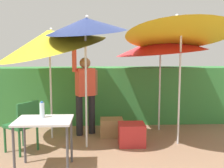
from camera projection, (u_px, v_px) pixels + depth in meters
name	position (u px, v px, depth m)	size (l,w,h in m)	color
ground_plane	(113.00, 144.00, 4.99)	(24.00, 24.00, 0.00)	#937056
hedge_row	(110.00, 95.00, 6.51)	(8.00, 0.70, 1.34)	#38843D
umbrella_rainbow	(161.00, 45.00, 5.67)	(1.96, 1.94, 2.13)	silver
umbrella_orange	(50.00, 40.00, 5.07)	(2.18, 2.12, 2.49)	silver
umbrella_yellow	(179.00, 26.00, 4.75)	(1.94, 1.96, 2.58)	silver
umbrella_navy	(86.00, 25.00, 4.58)	(1.44, 1.43, 2.44)	silver
person_vendor	(85.00, 90.00, 5.49)	(0.53, 0.36, 1.88)	black
chair_plastic	(24.00, 123.00, 4.55)	(0.61, 0.61, 0.89)	#236633
cooler_box	(132.00, 134.00, 4.93)	(0.48, 0.41, 0.41)	red
crate_cardboard	(112.00, 127.00, 5.46)	(0.46, 0.34, 0.36)	#9E7A4C
folding_table	(44.00, 126.00, 3.85)	(0.80, 0.60, 0.76)	#4C4C51
bottle_water	(42.00, 110.00, 3.94)	(0.07, 0.07, 0.24)	silver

